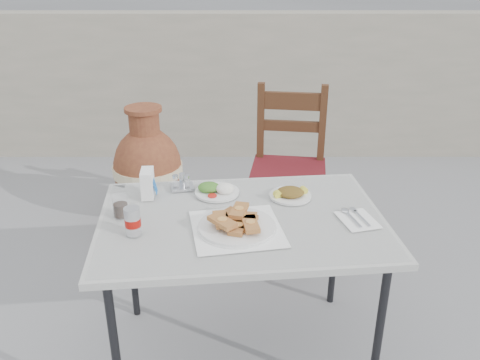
{
  "coord_description": "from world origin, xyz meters",
  "views": [
    {
      "loc": [
        0.09,
        -1.75,
        1.66
      ],
      "look_at": [
        0.09,
        0.07,
        0.83
      ],
      "focal_mm": 38.0,
      "sensor_mm": 36.0,
      "label": 1
    }
  ],
  "objects_px": {
    "cafe_table": "(242,228)",
    "salad_rice_plate": "(216,190)",
    "soda_can": "(133,221)",
    "napkin_holder": "(148,183)",
    "salad_chopped_plate": "(290,193)",
    "pide_plate": "(237,222)",
    "chair": "(289,168)",
    "terracotta_urn": "(148,170)",
    "cola_glass": "(121,207)",
    "condiment_caddy": "(182,183)"
  },
  "relations": [
    {
      "from": "salad_rice_plate",
      "to": "terracotta_urn",
      "type": "relative_size",
      "value": 0.25
    },
    {
      "from": "cafe_table",
      "to": "napkin_holder",
      "type": "relative_size",
      "value": 9.94
    },
    {
      "from": "chair",
      "to": "terracotta_urn",
      "type": "height_order",
      "value": "chair"
    },
    {
      "from": "pide_plate",
      "to": "soda_can",
      "type": "bearing_deg",
      "value": -174.68
    },
    {
      "from": "soda_can",
      "to": "napkin_holder",
      "type": "bearing_deg",
      "value": 89.4
    },
    {
      "from": "cafe_table",
      "to": "chair",
      "type": "bearing_deg",
      "value": 73.69
    },
    {
      "from": "salad_chopped_plate",
      "to": "soda_can",
      "type": "bearing_deg",
      "value": -153.06
    },
    {
      "from": "pide_plate",
      "to": "salad_chopped_plate",
      "type": "relative_size",
      "value": 2.15
    },
    {
      "from": "soda_can",
      "to": "terracotta_urn",
      "type": "distance_m",
      "value": 1.43
    },
    {
      "from": "cafe_table",
      "to": "soda_can",
      "type": "height_order",
      "value": "soda_can"
    },
    {
      "from": "pide_plate",
      "to": "cola_glass",
      "type": "bearing_deg",
      "value": 167.23
    },
    {
      "from": "napkin_holder",
      "to": "soda_can",
      "type": "bearing_deg",
      "value": -94.67
    },
    {
      "from": "salad_chopped_plate",
      "to": "condiment_caddy",
      "type": "bearing_deg",
      "value": 170.17
    },
    {
      "from": "salad_chopped_plate",
      "to": "terracotta_urn",
      "type": "xyz_separation_m",
      "value": [
        -0.81,
        1.05,
        -0.34
      ]
    },
    {
      "from": "soda_can",
      "to": "salad_chopped_plate",
      "type": "bearing_deg",
      "value": 26.94
    },
    {
      "from": "soda_can",
      "to": "terracotta_urn",
      "type": "height_order",
      "value": "soda_can"
    },
    {
      "from": "pide_plate",
      "to": "soda_can",
      "type": "distance_m",
      "value": 0.39
    },
    {
      "from": "salad_chopped_plate",
      "to": "soda_can",
      "type": "xyz_separation_m",
      "value": [
        -0.61,
        -0.31,
        0.04
      ]
    },
    {
      "from": "soda_can",
      "to": "terracotta_urn",
      "type": "bearing_deg",
      "value": 98.2
    },
    {
      "from": "cola_glass",
      "to": "cafe_table",
      "type": "bearing_deg",
      "value": -1.56
    },
    {
      "from": "pide_plate",
      "to": "salad_chopped_plate",
      "type": "height_order",
      "value": "pide_plate"
    },
    {
      "from": "chair",
      "to": "terracotta_urn",
      "type": "distance_m",
      "value": 0.93
    },
    {
      "from": "pide_plate",
      "to": "condiment_caddy",
      "type": "xyz_separation_m",
      "value": [
        -0.25,
        0.36,
        -0.01
      ]
    },
    {
      "from": "pide_plate",
      "to": "napkin_holder",
      "type": "relative_size",
      "value": 3.22
    },
    {
      "from": "salad_chopped_plate",
      "to": "terracotta_urn",
      "type": "distance_m",
      "value": 1.37
    },
    {
      "from": "salad_rice_plate",
      "to": "napkin_holder",
      "type": "height_order",
      "value": "napkin_holder"
    },
    {
      "from": "condiment_caddy",
      "to": "terracotta_urn",
      "type": "xyz_separation_m",
      "value": [
        -0.34,
        0.97,
        -0.35
      ]
    },
    {
      "from": "cola_glass",
      "to": "pide_plate",
      "type": "bearing_deg",
      "value": -12.77
    },
    {
      "from": "condiment_caddy",
      "to": "chair",
      "type": "bearing_deg",
      "value": 51.48
    },
    {
      "from": "cafe_table",
      "to": "pide_plate",
      "type": "height_order",
      "value": "pide_plate"
    },
    {
      "from": "salad_rice_plate",
      "to": "napkin_holder",
      "type": "relative_size",
      "value": 1.6
    },
    {
      "from": "pide_plate",
      "to": "napkin_holder",
      "type": "height_order",
      "value": "napkin_holder"
    },
    {
      "from": "terracotta_urn",
      "to": "napkin_holder",
      "type": "bearing_deg",
      "value": -79.19
    },
    {
      "from": "soda_can",
      "to": "chair",
      "type": "bearing_deg",
      "value": 57.62
    },
    {
      "from": "cafe_table",
      "to": "soda_can",
      "type": "xyz_separation_m",
      "value": [
        -0.4,
        -0.13,
        0.1
      ]
    },
    {
      "from": "soda_can",
      "to": "chair",
      "type": "distance_m",
      "value": 1.3
    },
    {
      "from": "cola_glass",
      "to": "napkin_holder",
      "type": "distance_m",
      "value": 0.2
    },
    {
      "from": "pide_plate",
      "to": "salad_chopped_plate",
      "type": "bearing_deg",
      "value": 50.35
    },
    {
      "from": "cafe_table",
      "to": "condiment_caddy",
      "type": "height_order",
      "value": "condiment_caddy"
    },
    {
      "from": "salad_rice_plate",
      "to": "cola_glass",
      "type": "distance_m",
      "value": 0.43
    },
    {
      "from": "salad_rice_plate",
      "to": "condiment_caddy",
      "type": "relative_size",
      "value": 1.69
    },
    {
      "from": "salad_rice_plate",
      "to": "terracotta_urn",
      "type": "bearing_deg",
      "value": 115.79
    },
    {
      "from": "cafe_table",
      "to": "pide_plate",
      "type": "xyz_separation_m",
      "value": [
        -0.02,
        -0.09,
        0.08
      ]
    },
    {
      "from": "soda_can",
      "to": "condiment_caddy",
      "type": "xyz_separation_m",
      "value": [
        0.14,
        0.39,
        -0.03
      ]
    },
    {
      "from": "salad_rice_plate",
      "to": "cola_glass",
      "type": "xyz_separation_m",
      "value": [
        -0.37,
        -0.2,
        0.02
      ]
    },
    {
      "from": "cafe_table",
      "to": "terracotta_urn",
      "type": "distance_m",
      "value": 1.4
    },
    {
      "from": "cafe_table",
      "to": "salad_chopped_plate",
      "type": "bearing_deg",
      "value": 41.39
    },
    {
      "from": "cafe_table",
      "to": "salad_rice_plate",
      "type": "bearing_deg",
      "value": 116.71
    },
    {
      "from": "pide_plate",
      "to": "terracotta_urn",
      "type": "bearing_deg",
      "value": 113.68
    },
    {
      "from": "cola_glass",
      "to": "terracotta_urn",
      "type": "distance_m",
      "value": 1.28
    }
  ]
}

